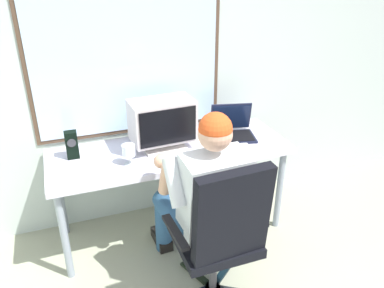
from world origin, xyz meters
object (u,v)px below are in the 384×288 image
at_px(office_chair, 223,231).
at_px(crt_monitor, 162,121).
at_px(person_seated, 204,195).
at_px(wine_glass, 129,151).
at_px(desk_speaker, 72,145).
at_px(laptop, 232,127).
at_px(desk, 170,157).

distance_m(office_chair, crt_monitor, 0.92).
bearing_deg(person_seated, wine_glass, 133.03).
bearing_deg(person_seated, crt_monitor, 99.24).
bearing_deg(desk_speaker, office_chair, -50.62).
height_order(person_seated, crt_monitor, person_seated).
bearing_deg(crt_monitor, desk_speaker, 175.08).
relative_size(person_seated, desk_speaker, 6.28).
xyz_separation_m(wine_glass, desk_speaker, (-0.34, 0.22, 0.00)).
relative_size(office_chair, wine_glass, 7.12).
xyz_separation_m(office_chair, wine_glass, (-0.39, 0.67, 0.26)).
relative_size(person_seated, wine_glass, 8.71).
bearing_deg(crt_monitor, laptop, 2.27).
relative_size(desk, crt_monitor, 3.79).
xyz_separation_m(office_chair, laptop, (0.46, 0.86, 0.22)).
height_order(desk, desk_speaker, desk_speaker).
bearing_deg(person_seated, laptop, 51.43).
bearing_deg(office_chair, desk, 94.85).
height_order(office_chair, desk_speaker, office_chair).
bearing_deg(desk, wine_glass, -159.11).
bearing_deg(office_chair, person_seated, 92.73).
relative_size(office_chair, person_seated, 0.82).
distance_m(desk, person_seated, 0.52).
bearing_deg(crt_monitor, person_seated, -80.76).
xyz_separation_m(office_chair, desk_speaker, (-0.73, 0.89, 0.26)).
relative_size(laptop, wine_glass, 2.64).
height_order(office_chair, person_seated, person_seated).
bearing_deg(desk_speaker, crt_monitor, -4.92).
relative_size(wine_glass, desk_speaker, 0.72).
bearing_deg(laptop, office_chair, -118.12).
relative_size(desk, wine_glass, 12.28).
distance_m(crt_monitor, desk_speaker, 0.63).
bearing_deg(wine_glass, office_chair, -59.93).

